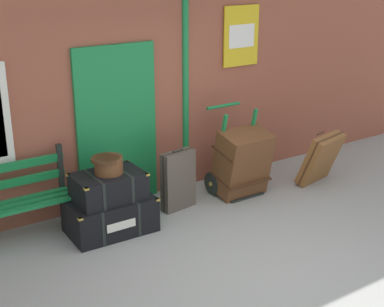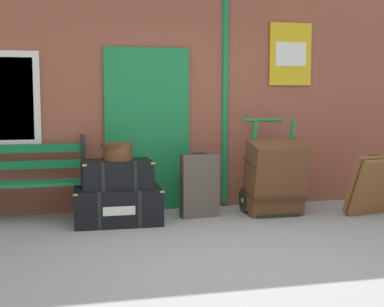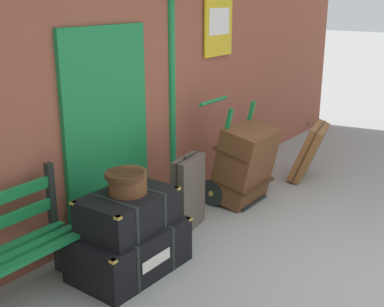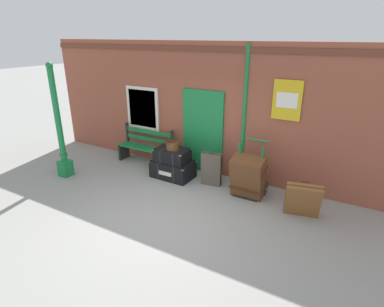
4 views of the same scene
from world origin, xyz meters
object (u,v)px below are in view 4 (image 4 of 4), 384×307
Objects in this scene: steamer_trunk_base at (173,169)px; suitcase_olive at (211,169)px; lamp_post at (60,136)px; suitcase_charcoal at (303,200)px; steamer_trunk_middle at (172,155)px; large_brown_trunk at (248,177)px; round_hatbox at (173,144)px; porters_trolley at (250,182)px; platform_bench at (146,148)px.

suitcase_olive is at bearing 5.22° from steamer_trunk_base.
lamp_post is 5.66m from suitcase_charcoal.
large_brown_trunk reaches higher than steamer_trunk_middle.
round_hatbox reaches higher than suitcase_olive.
steamer_trunk_base is at bearing -175.82° from porters_trolley.
suitcase_olive is (-0.94, -0.05, 0.12)m from porters_trolley.
lamp_post is at bearing -164.24° from large_brown_trunk.
steamer_trunk_middle is 0.28m from round_hatbox.
platform_bench is 1.56× the size of steamer_trunk_base.
steamer_trunk_base is 0.65m from round_hatbox.
round_hatbox is (0.01, 0.00, 0.65)m from steamer_trunk_base.
lamp_post reaches higher than large_brown_trunk.
lamp_post is at bearing -152.21° from steamer_trunk_base.
platform_bench is 1.28m from round_hatbox.
round_hatbox is at bearing 178.99° from large_brown_trunk.
steamer_trunk_base is 1.03m from suitcase_olive.
large_brown_trunk is at bearing 15.76° from lamp_post.
round_hatbox is (1.14, -0.41, 0.41)m from platform_bench.
platform_bench is 1.22m from steamer_trunk_base.
steamer_trunk_base is at bearing 27.79° from lamp_post.
steamer_trunk_base is at bearing 41.98° from steamer_trunk_middle.
lamp_post is 7.53× the size of round_hatbox.
suitcase_charcoal is (5.55, 0.94, -0.66)m from lamp_post.
lamp_post is at bearing -158.34° from suitcase_olive.
lamp_post is 3.37× the size of suitcase_olive.
platform_bench is at bearing 160.04° from steamer_trunk_base.
steamer_trunk_middle is at bearing -138.02° from steamer_trunk_base.
steamer_trunk_base is 0.37m from steamer_trunk_middle.
round_hatbox reaches higher than steamer_trunk_middle.
porters_trolley is (3.08, -0.27, -0.17)m from platform_bench.
large_brown_trunk is (1.96, -0.03, -0.10)m from steamer_trunk_middle.
lamp_post reaches higher than platform_bench.
suitcase_charcoal is at bearing -9.65° from platform_bench.
lamp_post is at bearing -152.25° from steamer_trunk_middle.
porters_trolley is (1.95, 0.14, -0.58)m from round_hatbox.
round_hatbox is at bearing -174.80° from suitcase_olive.
round_hatbox reaches higher than suitcase_charcoal.
steamer_trunk_middle is 1.07× the size of suitcase_charcoal.
porters_trolley is 0.27m from large_brown_trunk.
large_brown_trunk is at bearing -0.98° from steamer_trunk_base.
steamer_trunk_base is 2.79× the size of round_hatbox.
round_hatbox is at bearing 7.59° from steamer_trunk_base.
steamer_trunk_middle is 1.96m from large_brown_trunk.
lamp_post is 2.71m from round_hatbox.
platform_bench is 3.11m from large_brown_trunk.
porters_trolley reaches higher than platform_bench.
lamp_post is 2.32× the size of porters_trolley.
steamer_trunk_middle is at bearing 27.75° from lamp_post.
porters_trolley is at bearing 4.29° from steamer_trunk_middle.
suitcase_charcoal is at bearing -5.76° from steamer_trunk_base.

